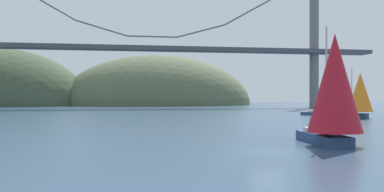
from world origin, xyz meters
The scene contains 6 objects.
ground_plane centered at (0.00, 0.00, 0.00)m, with size 360.00×360.00×0.00m, color #2D4760.
headland_center centered at (5.00, 135.00, 0.00)m, with size 73.66×44.00×38.24m, color #5B6647.
suspension_bridge centered at (0.00, 95.00, 19.65)m, with size 136.41×6.00×45.16m.
sailboat_teal_sail centered at (29.46, 44.39, 5.02)m, with size 8.13×9.91×11.21m.
sailboat_crimson_sail centered at (6.01, 2.05, 4.44)m, with size 4.43×8.08×9.35m.
sailboat_orange_sail centered at (29.33, 36.36, 4.02)m, with size 6.86×7.39×8.48m.
Camera 1 is at (-10.28, -27.77, 3.93)m, focal length 39.60 mm.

